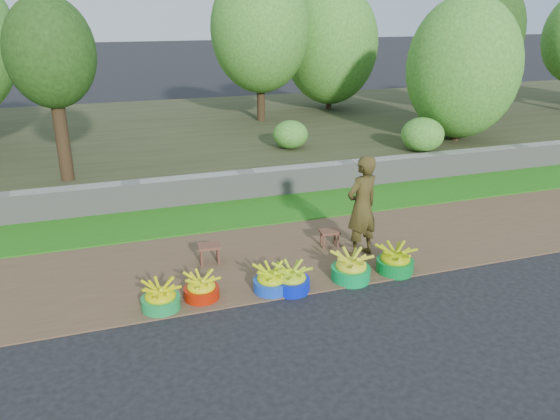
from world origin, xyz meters
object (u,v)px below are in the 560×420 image
object	(u,v)px
basin_b	(201,288)
stool_left	(209,249)
basin_e	(351,268)
stool_right	(330,234)
vendor_woman	(362,207)
basin_d	(291,279)
basin_f	(395,261)
basin_c	(271,281)
basin_a	(161,298)

from	to	relation	value
basin_b	stool_left	xyz separation A→B (m)	(0.32, 1.00, 0.09)
basin_e	stool_left	world-z (taller)	basin_e
stool_right	vendor_woman	distance (m)	0.80
basin_d	basin_f	bearing A→B (deg)	1.46
basin_b	basin_c	size ratio (longest dim) A/B	0.95
stool_right	basin_d	bearing A→B (deg)	-132.68
basin_d	stool_left	bearing A→B (deg)	127.21
stool_left	basin_f	bearing A→B (deg)	-24.20
basin_a	basin_f	world-z (taller)	basin_f
stool_left	basin_a	bearing A→B (deg)	-128.06
basin_b	basin_f	bearing A→B (deg)	-2.48
stool_right	basin_a	bearing A→B (deg)	-158.81
basin_a	vendor_woman	world-z (taller)	vendor_woman
basin_d	stool_right	bearing A→B (deg)	47.32
basin_e	vendor_woman	distance (m)	1.04
basin_c	basin_e	xyz separation A→B (m)	(1.16, -0.04, 0.02)
basin_b	stool_right	size ratio (longest dim) A/B	1.44
basin_d	stool_left	world-z (taller)	basin_d
basin_d	basin_e	xyz separation A→B (m)	(0.89, 0.02, 0.02)
basin_c	stool_left	world-z (taller)	basin_c
basin_e	stool_left	bearing A→B (deg)	147.33
basin_a	basin_f	size ratio (longest dim) A/B	0.92
basin_c	basin_d	bearing A→B (deg)	-12.10
basin_b	basin_f	size ratio (longest dim) A/B	0.87
basin_d	basin_e	world-z (taller)	basin_e
basin_f	stool_left	world-z (taller)	basin_f
basin_a	basin_f	xyz separation A→B (m)	(3.34, -0.02, 0.02)
stool_left	basin_b	bearing A→B (deg)	-107.69
basin_c	basin_d	distance (m)	0.27
basin_f	basin_b	bearing A→B (deg)	177.52
vendor_woman	basin_b	bearing A→B (deg)	-6.08
basin_b	stool_right	distance (m)	2.46
basin_a	basin_f	bearing A→B (deg)	-0.39
basin_b	basin_e	size ratio (longest dim) A/B	0.85
basin_e	basin_f	size ratio (longest dim) A/B	1.02
stool_left	vendor_woman	world-z (taller)	vendor_woman
basin_b	basin_c	world-z (taller)	basin_c
basin_a	vendor_woman	xyz separation A→B (m)	(3.10, 0.63, 0.64)
basin_f	stool_left	bearing A→B (deg)	155.80
basin_c	stool_left	distance (m)	1.26
basin_d	basin_a	bearing A→B (deg)	177.90
stool_right	vendor_woman	bearing A→B (deg)	-55.32
basin_d	stool_right	size ratio (longest dim) A/B	1.54
basin_b	basin_d	bearing A→B (deg)	-7.72
basin_b	basin_d	size ratio (longest dim) A/B	0.93
basin_f	stool_left	size ratio (longest dim) A/B	1.52
basin_a	basin_d	size ratio (longest dim) A/B	0.98
basin_b	basin_c	xyz separation A→B (m)	(0.93, -0.11, 0.01)
stool_left	stool_right	distance (m)	1.94
basin_b	basin_a	bearing A→B (deg)	-169.64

